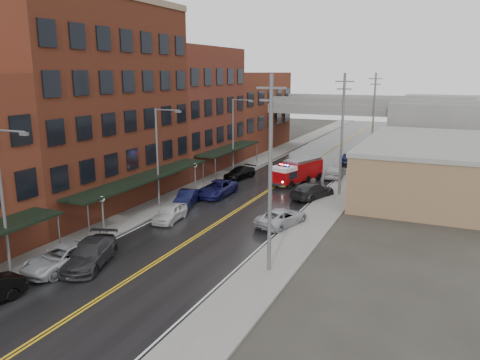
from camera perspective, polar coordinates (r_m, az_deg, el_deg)
The scene contains 32 objects.
road at distance 45.23m, azimuth 1.66°, elevation -2.45°, with size 11.00×160.00×0.02m, color black.
sidewalk_left at distance 48.36m, azimuth -6.37°, elevation -1.42°, with size 3.00×160.00×0.15m, color slate.
sidewalk_right at distance 43.08m, azimuth 10.69°, elevation -3.38°, with size 3.00×160.00×0.15m, color slate.
curb_left at distance 47.56m, azimuth -4.65°, elevation -1.63°, with size 0.30×160.00×0.15m, color gray.
curb_right at distance 43.46m, azimuth 8.57°, elevation -3.15°, with size 0.30×160.00×0.15m, color gray.
brick_building_b at distance 44.83m, azimuth -17.99°, elevation 8.47°, with size 9.00×20.00×18.00m, color #542316.
brick_building_c at distance 59.11m, azimuth -6.46°, elevation 8.51°, with size 9.00×15.00×15.00m, color #5C251B.
brick_building_far at distance 74.80m, azimuth 0.42°, elevation 8.37°, with size 9.00×20.00×12.00m, color maroon.
tan_building at distance 51.24m, azimuth 22.97°, elevation 1.21°, with size 14.00×22.00×5.00m, color #876549.
right_far_block at distance 80.75m, azimuth 25.06°, elevation 6.08°, with size 18.00×30.00×8.00m, color slate.
awning_1 at distance 42.08m, azimuth -11.50°, elevation 0.29°, with size 2.60×18.00×3.09m.
awning_2 at distance 56.95m, azimuth -1.28°, elevation 3.84°, with size 2.60×13.00×3.09m.
globe_lamp_1 at distance 36.25m, azimuth -16.42°, elevation -3.14°, with size 0.44×0.44×3.12m.
globe_lamp_2 at distance 47.41m, azimuth -5.50°, elevation 1.08°, with size 0.44×0.44×3.12m.
street_lamp_0 at distance 30.26m, azimuth -26.76°, elevation -1.56°, with size 2.64×0.22×9.00m.
street_lamp_1 at distance 41.93m, azimuth -9.79°, elevation 3.38°, with size 2.64×0.22×9.00m.
street_lamp_2 at distance 55.80m, azimuth -0.63°, elevation 5.94°, with size 2.64×0.22×9.00m.
utility_pole_0 at distance 27.60m, azimuth 3.71°, elevation 0.93°, with size 1.80×0.24×12.00m.
utility_pole_1 at distance 46.64m, azimuth 12.34°, elevation 5.62°, with size 1.80×0.24×12.00m.
utility_pole_2 at distance 66.25m, azimuth 15.95°, elevation 7.54°, with size 1.80×0.24×12.00m.
overpass at distance 74.44m, azimuth 11.20°, elevation 8.09°, with size 40.00×10.00×7.50m.
fire_truck at distance 52.15m, azimuth 6.91°, elevation 1.14°, with size 4.52×7.51×2.61m.
parked_car_left_2 at distance 31.65m, azimuth -20.73°, elevation -8.84°, with size 2.47×5.35×1.49m, color #ABAEB3.
parked_car_left_3 at distance 31.63m, azimuth -17.85°, elevation -8.53°, with size 2.23×5.50×1.60m, color #29292B.
parked_car_left_4 at distance 39.23m, azimuth -8.52°, elevation -3.96°, with size 1.68×4.17×1.42m, color silver.
parked_car_left_5 at distance 43.63m, azimuth -6.51°, elevation -2.18°, with size 1.47×4.22×1.39m, color black.
parked_car_left_6 at distance 46.58m, azimuth -2.81°, elevation -1.05°, with size 2.52×5.47×1.52m, color #14154C.
parked_car_left_7 at distance 54.04m, azimuth -0.05°, elevation 0.86°, with size 1.92×4.72×1.37m, color black.
parked_car_right_0 at distance 37.78m, azimuth 5.11°, elevation -4.55°, with size 2.33×5.05×1.40m, color #ABADB3.
parked_car_right_1 at distance 46.23m, azimuth 8.82°, elevation -1.27°, with size 2.18×5.36×1.56m, color #272729.
parked_car_right_2 at distance 55.51m, azimuth 11.51°, elevation 1.07°, with size 1.95×4.84×1.65m, color #B1B1B1.
parked_car_right_3 at distance 64.61m, azimuth 13.27°, elevation 2.55°, with size 1.51×4.34×1.43m, color black.
Camera 1 is at (16.52, -10.33, 12.08)m, focal length 35.00 mm.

